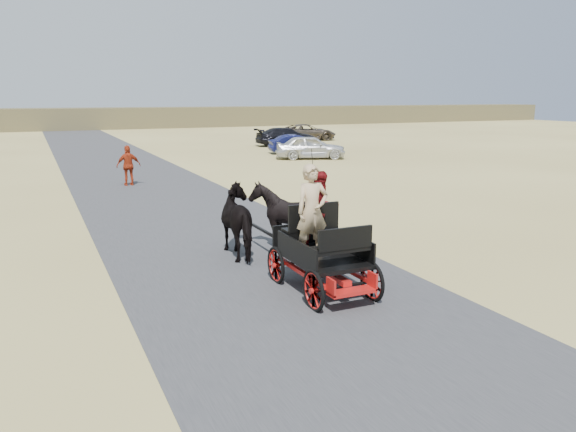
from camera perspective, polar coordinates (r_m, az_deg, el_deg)
name	(u,v)px	position (r m, az deg, el deg)	size (l,w,h in m)	color
ground	(328,325)	(9.63, 4.09, -11.03)	(140.00, 140.00, 0.00)	tan
road	(328,325)	(9.63, 4.09, -11.01)	(6.00, 140.00, 0.01)	#38383A
ridge_far	(69,119)	(69.93, -21.36, 9.18)	(140.00, 6.00, 2.40)	brown
carriage	(322,273)	(11.14, 3.45, -5.81)	(1.30, 2.40, 0.72)	black
horse_left	(243,221)	(13.44, -4.62, -0.53)	(0.91, 2.01, 1.70)	black
horse_right	(285,217)	(13.85, -0.34, -0.12)	(1.37, 1.54, 1.70)	black
driver_man	(312,211)	(10.77, 2.47, 0.52)	(0.66, 0.43, 1.80)	tan
passenger_woman	(322,209)	(11.50, 3.44, 0.68)	(0.77, 0.60, 1.58)	#660C0F
pedestrian	(129,166)	(24.98, -15.89, 4.94)	(1.01, 0.42, 1.73)	#9C2B11
car_a	(311,147)	(34.49, 2.30, 7.01)	(1.70, 4.23, 1.44)	silver
car_b	(297,144)	(37.80, 0.96, 7.32)	(1.32, 3.78, 1.24)	navy
car_c	(286,137)	(43.65, -0.16, 8.06)	(1.94, 4.78, 1.39)	black
car_d	(307,132)	(49.11, 1.96, 8.50)	(2.29, 4.97, 1.38)	brown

